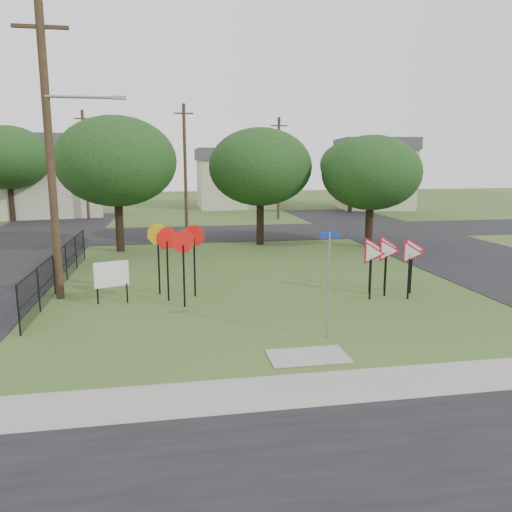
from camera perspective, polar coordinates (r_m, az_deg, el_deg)
The scene contains 23 objects.
ground at distance 15.11m, azimuth 3.44°, elevation -8.03°, with size 140.00×140.00×0.00m, color #324F1D.
sidewalk at distance 11.36m, azimuth 8.53°, elevation -14.65°, with size 30.00×1.60×0.02m, color gray.
planting_strip at distance 10.35m, azimuth 10.73°, elevation -17.39°, with size 30.00×0.80×0.02m, color #324F1D.
street_right at distance 28.83m, azimuth 22.36°, elevation 0.25°, with size 8.00×50.00×0.02m, color black.
street_far at distance 34.41m, azimuth -4.33°, elevation 2.62°, with size 60.00×8.00×0.02m, color black.
curb_pad at distance 12.93m, azimuth 5.96°, elevation -11.34°, with size 2.00×1.20×0.02m, color gray.
street_name_sign at distance 13.84m, azimuth 8.28°, elevation -2.49°, with size 0.60×0.17×2.99m.
stop_sign_cluster at distance 17.75m, azimuth -9.20°, elevation 1.18°, with size 2.08×2.08×2.65m.
yield_sign_cluster at distance 18.81m, azimuth 15.01°, elevation 0.41°, with size 2.65×2.03×2.17m.
info_board at distance 17.90m, azimuth -16.19°, elevation -2.17°, with size 1.13×0.44×1.49m.
utility_pole_main at distance 18.80m, azimuth -22.33°, elevation 11.04°, with size 3.55×0.33×10.00m.
far_pole_a at distance 37.93m, azimuth -8.10°, elevation 10.26°, with size 1.40×0.24×9.00m.
far_pole_b at distance 42.94m, azimuth 2.60°, elevation 10.06°, with size 1.40×0.24×8.50m.
far_pole_c at distance 44.40m, azimuth -18.92°, elevation 9.85°, with size 1.40×0.24×9.00m.
fence_run at distance 20.99m, azimuth -21.46°, elevation -1.20°, with size 0.05×11.55×1.50m.
house_left at distance 49.08m, azimuth -22.82°, elevation 8.51°, with size 10.58×8.88×7.20m.
house_mid at distance 54.43m, azimuth -2.29°, elevation 8.94°, with size 8.40×8.40×6.20m.
house_right at distance 54.30m, azimuth 13.31°, elevation 9.19°, with size 8.30×8.30×7.20m.
tree_near_left at distance 28.02m, azimuth -15.69°, elevation 10.35°, with size 6.40×6.40×7.27m.
tree_near_mid at distance 29.40m, azimuth 0.49°, elevation 10.13°, with size 6.00×6.00×6.80m.
tree_near_right at distance 29.21m, azimuth 13.04°, elevation 9.24°, with size 5.60×5.60×6.33m.
tree_far_left at distance 45.68m, azimuth -26.53°, elevation 10.04°, with size 6.80×6.80×7.73m.
tree_far_right at distance 49.08m, azimuth 10.85°, elevation 10.19°, with size 6.00×6.00×6.80m.
Camera 1 is at (-3.38, -13.90, 4.86)m, focal length 35.00 mm.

